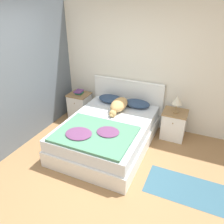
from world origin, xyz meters
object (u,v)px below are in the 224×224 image
at_px(nightstand_right, 174,124).
at_px(dog, 119,105).
at_px(nightstand_left, 80,105).
at_px(book_stack, 79,92).
at_px(pillow_left, 111,99).
at_px(bed, 108,133).
at_px(pillow_right, 137,104).
at_px(table_lamp, 177,101).

xyz_separation_m(nightstand_right, dog, (-1.09, -0.27, 0.34)).
relative_size(nightstand_left, book_stack, 2.53).
bearing_deg(nightstand_right, book_stack, 179.66).
xyz_separation_m(nightstand_left, pillow_left, (0.80, 0.02, 0.30)).
distance_m(bed, nightstand_left, 1.36).
height_order(nightstand_right, book_stack, book_stack).
bearing_deg(pillow_right, bed, -110.45).
bearing_deg(bed, book_stack, 144.00).
bearing_deg(nightstand_right, dog, -166.13).
distance_m(pillow_right, table_lamp, 0.83).
relative_size(bed, nightstand_left, 3.58).
height_order(bed, nightstand_left, nightstand_left).
bearing_deg(pillow_right, nightstand_left, -179.14).
bearing_deg(pillow_left, table_lamp, -1.87).
bearing_deg(dog, table_lamp, 12.64).
height_order(pillow_left, pillow_right, same).
xyz_separation_m(pillow_left, book_stack, (-0.80, -0.01, 0.03)).
bearing_deg(book_stack, bed, -36.00).
bearing_deg(table_lamp, book_stack, 179.02).
distance_m(nightstand_right, dog, 1.17).
bearing_deg(bed, dog, 88.63).
height_order(pillow_left, book_stack, pillow_left).
xyz_separation_m(nightstand_right, table_lamp, (-0.00, -0.02, 0.54)).
height_order(nightstand_left, pillow_left, pillow_left).
height_order(nightstand_left, nightstand_right, same).
height_order(nightstand_right, dog, dog).
bearing_deg(bed, pillow_left, 110.45).
relative_size(bed, nightstand_right, 3.58).
distance_m(nightstand_left, nightstand_right, 2.20).
xyz_separation_m(dog, table_lamp, (1.09, 0.24, 0.20)).
xyz_separation_m(nightstand_right, pillow_right, (-0.80, 0.02, 0.30)).
height_order(pillow_right, table_lamp, table_lamp).
relative_size(pillow_right, table_lamp, 1.60).
xyz_separation_m(pillow_right, table_lamp, (0.80, -0.05, 0.23)).
relative_size(nightstand_left, pillow_right, 1.06).
height_order(bed, pillow_left, pillow_left).
xyz_separation_m(bed, table_lamp, (1.10, 0.76, 0.57)).
height_order(pillow_left, dog, dog).
height_order(nightstand_right, table_lamp, table_lamp).
height_order(nightstand_left, dog, dog).
bearing_deg(dog, bed, -91.37).
relative_size(nightstand_left, pillow_left, 1.06).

